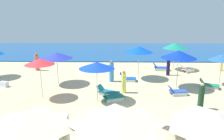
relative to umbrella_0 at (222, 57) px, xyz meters
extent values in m
plane|color=beige|center=(-7.81, -7.13, -2.16)|extent=(60.00, 60.00, 0.00)
cube|color=#175095|center=(-7.81, 15.36, -2.10)|extent=(60.00, 15.02, 0.12)
pyramid|color=beige|center=(-10.19, -10.59, 0.23)|extent=(2.26, 2.29, 0.39)
pyramid|color=beige|center=(-7.69, -10.46, 0.33)|extent=(2.17, 2.18, 0.41)
pyramid|color=beige|center=(-4.90, -10.28, 0.22)|extent=(2.29, 2.45, 0.52)
cylinder|color=silver|center=(0.00, 0.00, -1.19)|extent=(0.05, 0.05, 1.93)
cone|color=blue|center=(0.00, 0.00, 0.00)|extent=(1.91, 1.91, 0.46)
cube|color=silver|center=(-1.03, -0.87, -2.06)|extent=(1.03, 0.47, 0.20)
cube|color=silver|center=(-0.81, -0.35, -2.06)|extent=(1.03, 0.47, 0.20)
cube|color=#218357|center=(-0.92, -0.61, -1.93)|extent=(1.39, 1.09, 0.06)
cube|color=#218357|center=(-1.44, -0.39, -1.74)|extent=(0.57, 0.72, 0.42)
cylinder|color=silver|center=(-12.17, 0.16, -1.16)|extent=(0.05, 0.05, 2.01)
cone|color=#2736B5|center=(-12.17, 0.16, 0.07)|extent=(2.36, 2.36, 0.44)
cylinder|color=silver|center=(-8.88, -3.20, -1.12)|extent=(0.05, 0.05, 2.07)
cone|color=blue|center=(-8.88, -3.20, 0.11)|extent=(2.16, 2.16, 0.40)
cube|color=silver|center=(-7.75, -3.34, -2.05)|extent=(1.07, 0.47, 0.22)
cube|color=silver|center=(-7.97, -2.83, -2.05)|extent=(1.07, 0.47, 0.22)
cube|color=#187363|center=(-7.86, -3.09, -1.91)|extent=(1.41, 1.08, 0.06)
cube|color=#187363|center=(-8.40, -3.31, -1.68)|extent=(0.60, 0.72, 0.49)
cube|color=silver|center=(-8.29, -2.48, -2.05)|extent=(1.14, 0.53, 0.22)
cube|color=silver|center=(-8.09, -2.00, -2.05)|extent=(1.14, 0.53, 0.22)
cube|color=#176571|center=(-8.19, -2.24, -1.91)|extent=(1.49, 1.10, 0.06)
cube|color=#176571|center=(-8.77, -1.99, -1.73)|extent=(0.58, 0.68, 0.40)
cylinder|color=silver|center=(-3.36, -0.66, -1.05)|extent=(0.05, 0.05, 2.23)
cone|color=#0B30B4|center=(-3.36, -0.66, 0.33)|extent=(2.48, 2.48, 0.53)
cube|color=silver|center=(-3.55, -2.31, -2.05)|extent=(1.01, 0.18, 0.22)
cube|color=silver|center=(-3.62, -1.78, -2.05)|extent=(1.01, 0.18, 0.22)
cube|color=#2E4EAC|center=(-3.58, -2.04, -1.91)|extent=(1.21, 0.78, 0.06)
cube|color=#2E4EAC|center=(-4.09, -2.11, -1.72)|extent=(0.39, 0.63, 0.40)
cylinder|color=silver|center=(-5.92, 1.70, -1.06)|extent=(0.05, 0.05, 2.20)
cone|color=blue|center=(-5.92, 1.70, 0.29)|extent=(2.29, 2.29, 0.50)
cube|color=silver|center=(-6.73, 0.70, -2.06)|extent=(1.02, 0.10, 0.21)
cube|color=silver|center=(-6.69, 1.24, -2.06)|extent=(1.02, 0.10, 0.21)
cube|color=blue|center=(-6.71, 0.97, -1.92)|extent=(1.17, 0.71, 0.06)
cube|color=blue|center=(-7.23, 1.00, -1.71)|extent=(0.45, 0.63, 0.46)
cylinder|color=silver|center=(-2.24, 4.78, -1.13)|extent=(0.05, 0.05, 2.05)
cone|color=#198871|center=(-2.24, 4.78, 0.16)|extent=(2.28, 2.28, 0.53)
cube|color=silver|center=(-3.44, 4.22, -2.03)|extent=(1.25, 0.15, 0.25)
cube|color=silver|center=(-3.40, 4.75, -2.03)|extent=(1.25, 0.15, 0.25)
cube|color=#1948B8|center=(-3.42, 4.48, -1.88)|extent=(1.44, 0.74, 0.06)
cube|color=#1948B8|center=(-4.07, 4.54, -1.66)|extent=(0.47, 0.62, 0.47)
cube|color=silver|center=(-0.99, 3.64, -2.03)|extent=(0.92, 0.49, 0.26)
cube|color=silver|center=(-1.25, 4.15, -2.03)|extent=(0.92, 0.49, 0.26)
cube|color=white|center=(-1.12, 3.90, -1.87)|extent=(1.31, 1.11, 0.06)
cube|color=white|center=(-1.58, 3.66, -1.68)|extent=(0.64, 0.75, 0.41)
cylinder|color=silver|center=(-12.46, -2.75, -1.06)|extent=(0.05, 0.05, 2.20)
cone|color=red|center=(-12.46, -2.75, 0.22)|extent=(1.84, 1.84, 0.36)
cylinder|color=#D4594D|center=(-15.20, 4.26, -1.45)|extent=(0.52, 0.52, 1.43)
sphere|color=#9D6C47|center=(-15.20, 4.26, -0.62)|extent=(0.25, 0.25, 0.25)
cylinder|color=#183722|center=(-2.95, -4.29, -1.48)|extent=(0.44, 0.44, 1.36)
sphere|color=tan|center=(-2.95, -4.29, -0.70)|extent=(0.22, 0.22, 0.22)
cylinder|color=#1F123E|center=(-3.22, 2.78, -1.43)|extent=(0.35, 0.35, 1.46)
sphere|color=#9A5F41|center=(-3.22, 2.78, -0.59)|extent=(0.24, 0.24, 0.24)
cylinder|color=#3A86C3|center=(-8.09, 0.87, -1.41)|extent=(0.44, 0.44, 1.50)
sphere|color=#956D50|center=(-8.09, 0.87, -0.56)|extent=(0.23, 0.23, 0.23)
cylinder|color=#F4D571|center=(2.05, 4.41, -1.49)|extent=(0.49, 0.49, 1.35)
sphere|color=olive|center=(2.05, 4.41, -0.72)|extent=(0.21, 0.21, 0.21)
cylinder|color=#F9F463|center=(-7.21, -1.68, -1.49)|extent=(0.33, 0.33, 1.34)
sphere|color=#9B6C44|center=(-7.21, -1.68, -0.73)|extent=(0.21, 0.21, 0.21)
cube|color=silver|center=(-16.01, -0.58, -1.97)|extent=(0.67, 0.50, 0.38)
camera|label=1|loc=(-7.71, -16.20, 3.17)|focal=36.03mm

